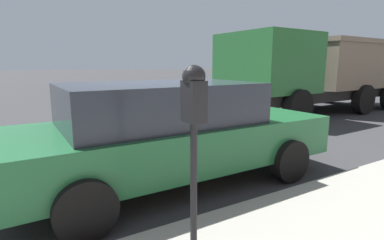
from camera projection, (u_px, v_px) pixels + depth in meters
ground_plane at (154, 163)px, 5.35m from camera, size 220.00×220.00×0.00m
parking_meter at (194, 111)px, 2.44m from camera, size 0.21×0.19×1.61m
car_green at (170, 131)px, 4.37m from camera, size 2.08×4.76×1.48m
dump_truck at (321, 70)px, 11.06m from camera, size 3.11×8.06×2.69m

